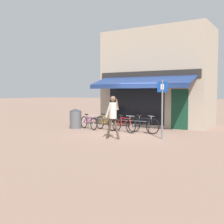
% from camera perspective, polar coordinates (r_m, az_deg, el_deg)
% --- Properties ---
extents(ground_plane, '(160.00, 160.00, 0.00)m').
position_cam_1_polar(ground_plane, '(13.47, 3.59, -4.27)').
color(ground_plane, '#846656').
extents(shop_front, '(6.25, 4.50, 5.57)m').
position_cam_1_polar(shop_front, '(17.11, 9.23, 6.75)').
color(shop_front, tan).
rests_on(shop_front, ground_plane).
extents(bike_rack_rail, '(3.68, 0.04, 0.57)m').
position_cam_1_polar(bike_rack_rail, '(14.20, 0.91, -1.90)').
color(bike_rack_rail, '#47494F').
rests_on(bike_rack_rail, ground_plane).
extents(bicycle_purple, '(1.56, 0.74, 0.79)m').
position_cam_1_polar(bicycle_purple, '(14.90, -4.75, -2.12)').
color(bicycle_purple, black).
rests_on(bicycle_purple, ground_plane).
extents(bicycle_orange, '(1.66, 0.72, 0.83)m').
position_cam_1_polar(bicycle_orange, '(14.50, -1.24, -2.20)').
color(bicycle_orange, black).
rests_on(bicycle_orange, ground_plane).
extents(bicycle_red, '(1.71, 0.74, 0.85)m').
position_cam_1_polar(bicycle_red, '(13.74, 2.37, -2.53)').
color(bicycle_red, black).
rests_on(bicycle_red, ground_plane).
extents(bicycle_black, '(1.78, 0.52, 0.87)m').
position_cam_1_polar(bicycle_black, '(13.46, 6.31, -2.65)').
color(bicycle_black, black).
rests_on(bicycle_black, ground_plane).
extents(pedestrian_adult, '(0.63, 0.45, 1.80)m').
position_cam_1_polar(pedestrian_adult, '(11.59, 0.18, -0.02)').
color(pedestrian_adult, '#47382D').
rests_on(pedestrian_adult, ground_plane).
extents(litter_bin, '(0.64, 0.64, 1.06)m').
position_cam_1_polar(litter_bin, '(15.28, -7.41, -1.30)').
color(litter_bin, '#515459').
rests_on(litter_bin, ground_plane).
extents(parking_sign, '(0.44, 0.07, 2.44)m').
position_cam_1_polar(parking_sign, '(11.78, 10.17, 1.80)').
color(parking_sign, slate).
rests_on(parking_sign, ground_plane).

